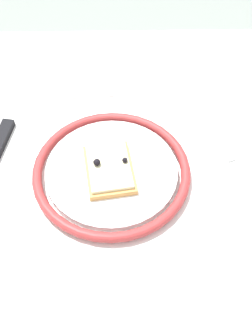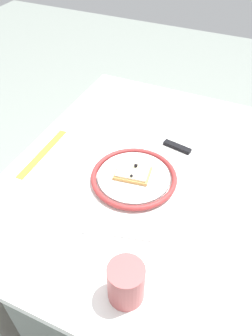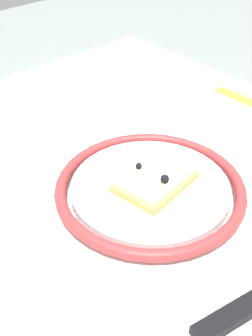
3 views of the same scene
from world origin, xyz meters
The scene contains 9 objects.
ground_plane centered at (0.00, 0.00, 0.00)m, with size 6.00×6.00×0.00m, color gray.
dining_table centered at (0.00, 0.00, 0.62)m, with size 0.94×0.74×0.73m.
plate centered at (-0.04, 0.01, 0.75)m, with size 0.24×0.24×0.02m.
pizza_slice_near centered at (-0.04, 0.01, 0.76)m, with size 0.08×0.11×0.03m.
knife centered at (0.15, -0.03, 0.74)m, with size 0.06×0.24×0.01m.
fork centered at (-0.23, -0.02, 0.74)m, with size 0.07×0.20×0.00m.
cup centered at (-0.36, -0.11, 0.78)m, with size 0.08×0.08×0.10m, color #A54C4C.
measuring_tape centered at (-0.05, 0.31, 0.74)m, with size 0.24×0.02×0.00m, color yellow.
napkin centered at (-0.02, -0.24, 0.74)m, with size 0.12×0.15×0.00m, color white.
Camera 2 is at (-0.65, -0.24, 1.41)m, focal length 35.86 mm.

